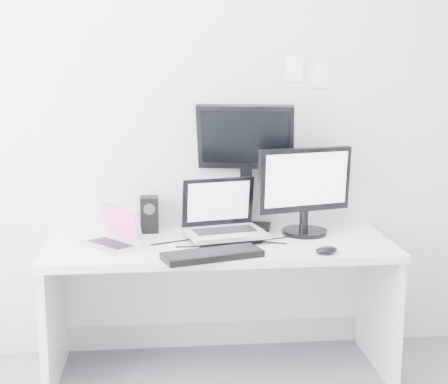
{
  "coord_description": "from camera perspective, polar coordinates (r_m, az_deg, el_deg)",
  "views": [
    {
      "loc": [
        -0.3,
        -2.04,
        1.63
      ],
      "look_at": [
        0.02,
        1.23,
        1.0
      ],
      "focal_mm": 52.54,
      "sensor_mm": 36.0,
      "label": 1
    }
  ],
  "objects": [
    {
      "name": "mouse",
      "position": [
        3.25,
        8.9,
        -5.02
      ],
      "size": [
        0.14,
        0.11,
        0.04
      ],
      "primitive_type": "ellipsoid",
      "rotation": [
        0.0,
        0.0,
        0.34
      ],
      "color": "black",
      "rests_on": "desk"
    },
    {
      "name": "wall_note_1",
      "position": [
        3.75,
        8.44,
        9.96
      ],
      "size": [
        0.09,
        0.0,
        0.13
      ],
      "primitive_type": "cube",
      "color": "white",
      "rests_on": "back_wall"
    },
    {
      "name": "desk",
      "position": [
        3.54,
        -0.36,
        -10.1
      ],
      "size": [
        1.8,
        0.7,
        0.73
      ],
      "primitive_type": "cube",
      "color": "silver",
      "rests_on": "ground"
    },
    {
      "name": "back_wall",
      "position": [
        3.67,
        -0.88,
        6.46
      ],
      "size": [
        3.6,
        0.0,
        3.6
      ],
      "primitive_type": "plane",
      "rotation": [
        1.57,
        0.0,
        0.0
      ],
      "color": "silver",
      "rests_on": "ground"
    },
    {
      "name": "wall_note_0",
      "position": [
        3.71,
        6.17,
        10.62
      ],
      "size": [
        0.1,
        0.0,
        0.14
      ],
      "primitive_type": "cube",
      "color": "white",
      "rests_on": "back_wall"
    },
    {
      "name": "dell_laptop",
      "position": [
        3.4,
        0.16,
        -1.63
      ],
      "size": [
        0.45,
        0.39,
        0.33
      ],
      "primitive_type": "cube",
      "rotation": [
        0.0,
        0.0,
        0.22
      ],
      "color": "#A6A8AC",
      "rests_on": "desk"
    },
    {
      "name": "speaker",
      "position": [
        3.64,
        -6.5,
        -1.94
      ],
      "size": [
        0.13,
        0.13,
        0.2
      ],
      "primitive_type": "cube",
      "rotation": [
        0.0,
        0.0,
        -0.31
      ],
      "color": "black",
      "rests_on": "desk"
    },
    {
      "name": "samsung_monitor",
      "position": [
        3.56,
        7.1,
        0.19
      ],
      "size": [
        0.58,
        0.38,
        0.49
      ],
      "primitive_type": "cube",
      "rotation": [
        0.0,
        0.0,
        0.27
      ],
      "color": "black",
      "rests_on": "desk"
    },
    {
      "name": "keyboard",
      "position": [
        3.15,
        -1.03,
        -5.48
      ],
      "size": [
        0.51,
        0.3,
        0.03
      ],
      "primitive_type": "cube",
      "rotation": [
        0.0,
        0.0,
        0.29
      ],
      "color": "black",
      "rests_on": "desk"
    },
    {
      "name": "rear_monitor",
      "position": [
        3.63,
        1.89,
        2.31
      ],
      "size": [
        0.56,
        0.31,
        0.72
      ],
      "primitive_type": "cube",
      "rotation": [
        0.0,
        0.0,
        -0.23
      ],
      "color": "black",
      "rests_on": "desk"
    },
    {
      "name": "macbook",
      "position": [
        3.35,
        -10.08,
        -2.93
      ],
      "size": [
        0.36,
        0.37,
        0.22
      ],
      "primitive_type": "cube",
      "rotation": [
        0.0,
        0.0,
        -0.86
      ],
      "color": "silver",
      "rests_on": "desk"
    }
  ]
}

